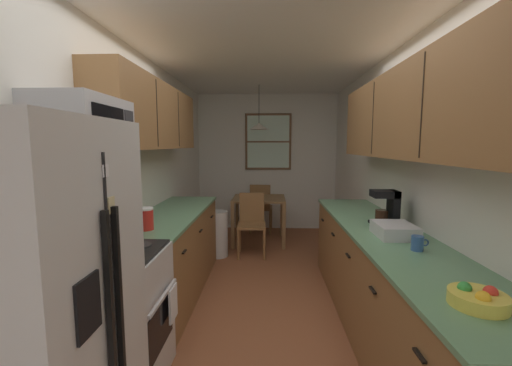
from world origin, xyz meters
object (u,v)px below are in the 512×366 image
(dining_chair_far, at_px, (261,206))
(storage_canister, at_px, (146,219))
(coffee_maker, at_px, (388,207))
(dish_rack, at_px, (394,230))
(dining_chair_near, at_px, (252,221))
(dining_table, at_px, (259,205))
(mug_by_coffeemaker, at_px, (418,243))
(refrigerator, at_px, (33,324))
(trash_bin, at_px, (218,234))
(stove_range, at_px, (113,318))
(microwave_over_range, at_px, (84,126))
(fruit_bowl, at_px, (478,298))
(table_serving_bowl, at_px, (256,197))

(dining_chair_far, xyz_separation_m, storage_canister, (-0.89, -3.21, 0.49))
(coffee_maker, relative_size, dish_rack, 0.91)
(dining_chair_near, xyz_separation_m, dining_chair_far, (0.10, 1.19, 0.00))
(dining_table, xyz_separation_m, mug_by_coffeemaker, (1.16, -3.08, 0.33))
(dining_table, distance_m, dining_chair_near, 0.61)
(refrigerator, xyz_separation_m, dining_table, (0.84, 3.99, -0.24))
(trash_bin, relative_size, dish_rack, 1.95)
(stove_range, distance_m, microwave_over_range, 1.26)
(storage_canister, xyz_separation_m, dish_rack, (2.01, -0.13, -0.04))
(dining_chair_near, xyz_separation_m, fruit_bowl, (1.17, -3.25, 0.44))
(dining_table, relative_size, fruit_bowl, 3.50)
(refrigerator, distance_m, trash_bin, 3.34)
(coffee_maker, bearing_deg, storage_canister, -173.16)
(dining_table, xyz_separation_m, dining_chair_far, (0.01, 0.59, -0.12))
(refrigerator, bearing_deg, table_serving_bowl, 78.44)
(trash_bin, bearing_deg, microwave_over_range, -99.06)
(fruit_bowl, bearing_deg, dining_chair_far, 103.57)
(coffee_maker, relative_size, fruit_bowl, 1.28)
(stove_range, height_order, coffee_maker, coffee_maker)
(dining_table, bearing_deg, mug_by_coffeemaker, -69.31)
(dining_chair_near, relative_size, dining_chair_far, 1.00)
(dish_rack, height_order, table_serving_bowl, dish_rack)
(trash_bin, height_order, coffee_maker, coffee_maker)
(table_serving_bowl, bearing_deg, stove_range, -104.69)
(refrigerator, xyz_separation_m, trash_bin, (0.26, 3.29, -0.53))
(coffee_maker, bearing_deg, dining_chair_near, 126.33)
(refrigerator, height_order, dining_table, refrigerator)
(refrigerator, bearing_deg, fruit_bowl, 4.41)
(storage_canister, relative_size, dish_rack, 0.55)
(microwave_over_range, distance_m, table_serving_bowl, 3.43)
(dining_chair_near, height_order, coffee_maker, coffee_maker)
(dining_chair_near, height_order, table_serving_bowl, dining_chair_near)
(microwave_over_range, distance_m, coffee_maker, 2.46)
(dining_table, height_order, coffee_maker, coffee_maker)
(dish_rack, bearing_deg, trash_bin, 129.97)
(microwave_over_range, distance_m, dining_chair_far, 4.16)
(stove_range, xyz_separation_m, dining_table, (0.87, 3.26, 0.15))
(coffee_maker, xyz_separation_m, fruit_bowl, (-0.13, -1.48, -0.12))
(stove_range, xyz_separation_m, fruit_bowl, (1.95, -0.58, 0.47))
(refrigerator, height_order, dish_rack, refrigerator)
(table_serving_bowl, bearing_deg, dining_chair_near, -95.39)
(stove_range, bearing_deg, microwave_over_range, 179.97)
(microwave_over_range, bearing_deg, dining_table, 73.21)
(coffee_maker, xyz_separation_m, table_serving_bowl, (-1.25, 2.26, -0.28))
(trash_bin, bearing_deg, mug_by_coffeemaker, -53.85)
(stove_range, distance_m, dining_table, 3.37)
(mug_by_coffeemaker, bearing_deg, coffee_maker, 85.86)
(dish_rack, bearing_deg, fruit_bowl, -92.75)
(table_serving_bowl, bearing_deg, storage_canister, -108.33)
(coffee_maker, bearing_deg, dish_rack, -101.68)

